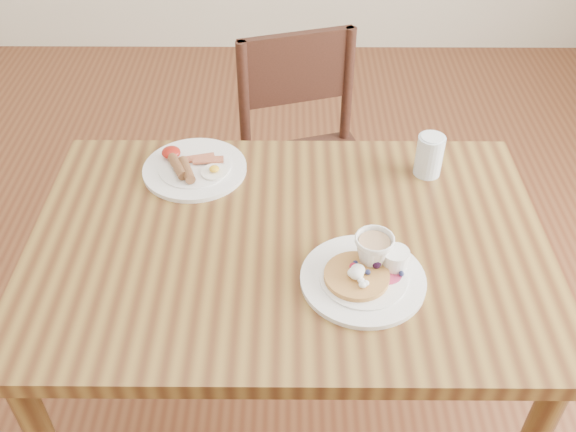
% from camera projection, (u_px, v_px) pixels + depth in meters
% --- Properties ---
extents(ground, '(5.00, 5.00, 0.00)m').
position_uv_depth(ground, '(288.00, 417.00, 1.97)').
color(ground, brown).
rests_on(ground, ground).
extents(dining_table, '(1.20, 0.80, 0.75)m').
position_uv_depth(dining_table, '(288.00, 269.00, 1.54)').
color(dining_table, brown).
rests_on(dining_table, ground).
extents(chair_far, '(0.52, 0.52, 0.88)m').
position_uv_depth(chair_far, '(307.00, 159.00, 2.15)').
color(chair_far, '#371B14').
rests_on(chair_far, ground).
extents(pancake_plate, '(0.27, 0.27, 0.06)m').
position_uv_depth(pancake_plate, '(365.00, 276.00, 1.37)').
color(pancake_plate, white).
rests_on(pancake_plate, dining_table).
extents(breakfast_plate, '(0.27, 0.27, 0.04)m').
position_uv_depth(breakfast_plate, '(193.00, 168.00, 1.67)').
color(breakfast_plate, white).
rests_on(breakfast_plate, dining_table).
extents(teacup_saucer, '(0.14, 0.14, 0.09)m').
position_uv_depth(teacup_saucer, '(373.00, 254.00, 1.38)').
color(teacup_saucer, white).
rests_on(teacup_saucer, dining_table).
extents(water_glass, '(0.07, 0.07, 0.11)m').
position_uv_depth(water_glass, '(429.00, 156.00, 1.63)').
color(water_glass, silver).
rests_on(water_glass, dining_table).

